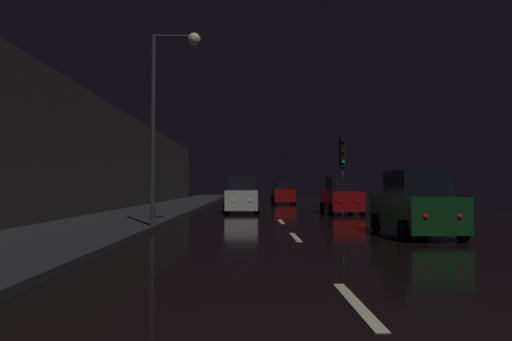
{
  "coord_description": "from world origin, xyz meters",
  "views": [
    {
      "loc": [
        -1.36,
        -2.52,
        1.49
      ],
      "look_at": [
        -1.06,
        15.81,
        2.16
      ],
      "focal_mm": 30.43,
      "sensor_mm": 36.0,
      "label": 1
    }
  ],
  "objects_px": {
    "car_distant_taillights": "(283,193)",
    "car_parked_right_near": "(415,206)",
    "car_approaching_headlights": "(242,196)",
    "car_parked_right_far": "(341,197)",
    "streetlamp_overhead": "(167,97)",
    "traffic_light_far_right": "(342,158)"
  },
  "relations": [
    {
      "from": "car_parked_right_far",
      "to": "car_parked_right_near",
      "type": "relative_size",
      "value": 1.01
    },
    {
      "from": "traffic_light_far_right",
      "to": "streetlamp_overhead",
      "type": "xyz_separation_m",
      "value": [
        -8.65,
        -11.88,
        1.28
      ]
    },
    {
      "from": "car_approaching_headlights",
      "to": "streetlamp_overhead",
      "type": "bearing_deg",
      "value": -14.35
    },
    {
      "from": "car_approaching_headlights",
      "to": "car_distant_taillights",
      "type": "relative_size",
      "value": 1.01
    },
    {
      "from": "streetlamp_overhead",
      "to": "car_parked_right_far",
      "type": "xyz_separation_m",
      "value": [
        7.85,
        8.57,
        -3.65
      ]
    },
    {
      "from": "traffic_light_far_right",
      "to": "car_parked_right_near",
      "type": "relative_size",
      "value": 1.17
    },
    {
      "from": "car_parked_right_far",
      "to": "car_distant_taillights",
      "type": "bearing_deg",
      "value": 9.05
    },
    {
      "from": "car_distant_taillights",
      "to": "car_parked_right_near",
      "type": "bearing_deg",
      "value": -174.92
    },
    {
      "from": "car_approaching_headlights",
      "to": "car_parked_right_far",
      "type": "xyz_separation_m",
      "value": [
        5.42,
        -0.95,
        -0.04
      ]
    },
    {
      "from": "streetlamp_overhead",
      "to": "car_parked_right_near",
      "type": "bearing_deg",
      "value": -13.38
    },
    {
      "from": "car_approaching_headlights",
      "to": "car_parked_right_near",
      "type": "relative_size",
      "value": 1.06
    },
    {
      "from": "streetlamp_overhead",
      "to": "car_parked_right_far",
      "type": "bearing_deg",
      "value": 47.52
    },
    {
      "from": "car_approaching_headlights",
      "to": "car_parked_right_far",
      "type": "bearing_deg",
      "value": 80.1
    },
    {
      "from": "traffic_light_far_right",
      "to": "car_approaching_headlights",
      "type": "height_order",
      "value": "traffic_light_far_right"
    },
    {
      "from": "car_parked_right_far",
      "to": "car_parked_right_near",
      "type": "distance_m",
      "value": 10.44
    },
    {
      "from": "car_approaching_headlights",
      "to": "car_distant_taillights",
      "type": "height_order",
      "value": "car_approaching_headlights"
    },
    {
      "from": "traffic_light_far_right",
      "to": "car_parked_right_far",
      "type": "bearing_deg",
      "value": -18.97
    },
    {
      "from": "traffic_light_far_right",
      "to": "car_approaching_headlights",
      "type": "relative_size",
      "value": 1.11
    },
    {
      "from": "streetlamp_overhead",
      "to": "car_parked_right_near",
      "type": "xyz_separation_m",
      "value": [
        7.85,
        -1.87,
        -3.66
      ]
    },
    {
      "from": "car_parked_right_far",
      "to": "car_parked_right_near",
      "type": "xyz_separation_m",
      "value": [
        0.0,
        -10.44,
        -0.01
      ]
    },
    {
      "from": "streetlamp_overhead",
      "to": "car_approaching_headlights",
      "type": "bearing_deg",
      "value": 75.65
    },
    {
      "from": "car_approaching_headlights",
      "to": "car_parked_right_near",
      "type": "xyz_separation_m",
      "value": [
        5.42,
        -11.39,
        -0.05
      ]
    }
  ]
}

